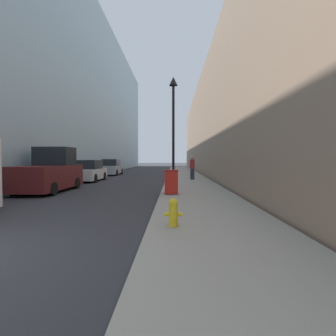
{
  "coord_description": "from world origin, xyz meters",
  "views": [
    {
      "loc": [
        4.23,
        -4.0,
        1.76
      ],
      "look_at": [
        3.72,
        17.99,
        0.96
      ],
      "focal_mm": 28.0,
      "sensor_mm": 36.0,
      "label": 1
    }
  ],
  "objects": [
    {
      "name": "parked_sedan_far",
      "position": [
        -2.47,
        23.79,
        0.77
      ],
      "size": [
        1.84,
        4.36,
        1.69
      ],
      "color": "#A3A8B2",
      "rests_on": "ground"
    },
    {
      "name": "trash_bin",
      "position": [
        4.11,
        7.87,
        0.71
      ],
      "size": [
        0.62,
        0.57,
        1.1
      ],
      "color": "red",
      "rests_on": "sidewalk_right"
    },
    {
      "name": "pedestrian_on_sidewalk",
      "position": [
        5.62,
        15.96,
        1.04
      ],
      "size": [
        0.36,
        0.23,
        1.77
      ],
      "color": "#2D3347",
      "rests_on": "sidewalk_right"
    },
    {
      "name": "building_right_stone",
      "position": [
        13.1,
        26.0,
        5.39
      ],
      "size": [
        12.0,
        60.0,
        10.77
      ],
      "color": "#9E7F66",
      "rests_on": "ground"
    },
    {
      "name": "parked_sedan_near",
      "position": [
        -2.4,
        16.1,
        0.75
      ],
      "size": [
        1.95,
        4.18,
        1.64
      ],
      "color": "silver",
      "rests_on": "ground"
    },
    {
      "name": "building_left_glass",
      "position": [
        -10.0,
        26.0,
        9.41
      ],
      "size": [
        12.0,
        60.0,
        18.83
      ],
      "color": "#99B7C6",
      "rests_on": "ground"
    },
    {
      "name": "lamppost",
      "position": [
        4.19,
        10.58,
        4.09
      ],
      "size": [
        0.47,
        0.47,
        6.1
      ],
      "color": "black",
      "rests_on": "sidewalk_right"
    },
    {
      "name": "pickup_truck",
      "position": [
        -2.45,
        9.84,
        0.98
      ],
      "size": [
        2.11,
        4.83,
        2.39
      ],
      "color": "#561919",
      "rests_on": "ground"
    },
    {
      "name": "fire_hydrant",
      "position": [
        4.21,
        2.15,
        0.5
      ],
      "size": [
        0.45,
        0.34,
        0.67
      ],
      "color": "yellow",
      "rests_on": "sidewalk_right"
    },
    {
      "name": "sidewalk_right",
      "position": [
        5.3,
        18.0,
        0.07
      ],
      "size": [
        3.41,
        60.0,
        0.15
      ],
      "color": "#9E998E",
      "rests_on": "ground"
    }
  ]
}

